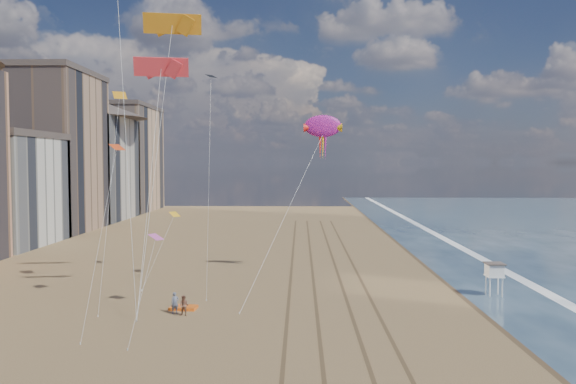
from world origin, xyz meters
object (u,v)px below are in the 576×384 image
(kite_flyer_b, at_px, (184,306))
(lifeguard_stand, at_px, (494,270))
(grounded_kite, at_px, (183,308))
(show_kite, at_px, (323,127))
(kite_flyer_a, at_px, (175,303))

(kite_flyer_b, bearing_deg, lifeguard_stand, 28.76)
(grounded_kite, bearing_deg, show_kite, 54.25)
(kite_flyer_a, bearing_deg, show_kite, 22.06)
(grounded_kite, xyz_separation_m, show_kite, (12.26, 14.58, 16.13))
(grounded_kite, distance_m, kite_flyer_b, 2.22)
(lifeguard_stand, relative_size, grounded_kite, 1.39)
(show_kite, height_order, kite_flyer_a, show_kite)
(show_kite, bearing_deg, lifeguard_stand, -30.33)
(kite_flyer_b, bearing_deg, grounded_kite, 116.61)
(grounded_kite, xyz_separation_m, kite_flyer_a, (-0.42, -1.32, 0.75))
(grounded_kite, xyz_separation_m, kite_flyer_b, (0.48, -2.05, 0.71))
(lifeguard_stand, xyz_separation_m, kite_flyer_a, (-28.28, -6.78, -1.48))
(grounded_kite, bearing_deg, lifeguard_stand, 15.39)
(show_kite, relative_size, kite_flyer_a, 13.34)
(lifeguard_stand, xyz_separation_m, grounded_kite, (-27.86, -5.45, -2.23))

